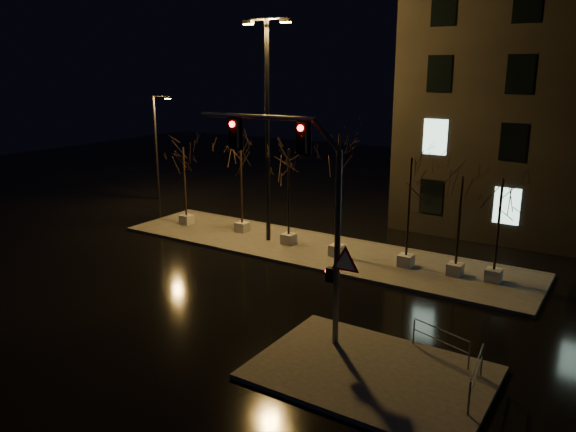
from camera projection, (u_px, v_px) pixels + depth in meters
The scene contains 15 objects.
ground at pixel (244, 288), 23.91m from camera, with size 90.00×90.00×0.00m, color black.
median at pixel (314, 249), 28.77m from camera, with size 22.00×5.00×0.15m, color #47433F.
sidewalk_corner at pixel (371, 373), 17.13m from camera, with size 7.00×5.00×0.15m, color #47433F.
tree_0 at pixel (184, 165), 32.31m from camera, with size 1.80×1.80×4.68m.
tree_1 at pixel (241, 166), 30.69m from camera, with size 1.80×1.80×4.91m.
tree_2 at pixel (289, 171), 28.46m from camera, with size 1.80×1.80×5.13m.
tree_3 at pixel (339, 162), 26.42m from camera, with size 1.80×1.80×6.13m.
tree_4 at pixel (410, 183), 25.15m from camera, with size 1.80×1.80×5.22m.
tree_5 at pixel (461, 199), 24.11m from camera, with size 1.80×1.80×4.58m.
tree_6 at pixel (501, 202), 23.40m from camera, with size 1.80×1.80×4.64m.
traffic_signal_mast at pixel (304, 196), 18.19m from camera, with size 6.11×0.50×7.46m.
streetlight_main at pixel (267, 117), 28.48m from camera, with size 2.82×0.36×11.33m.
streetlight_far at pixel (157, 143), 39.23m from camera, with size 1.41×0.57×7.29m.
guard_rail_a at pixel (441, 339), 17.81m from camera, with size 2.06×0.73×0.94m.
guard_rail_b at pixel (476, 372), 15.71m from camera, with size 0.28×2.24×1.07m.
Camera 1 is at (13.64, -17.79, 9.07)m, focal length 35.00 mm.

